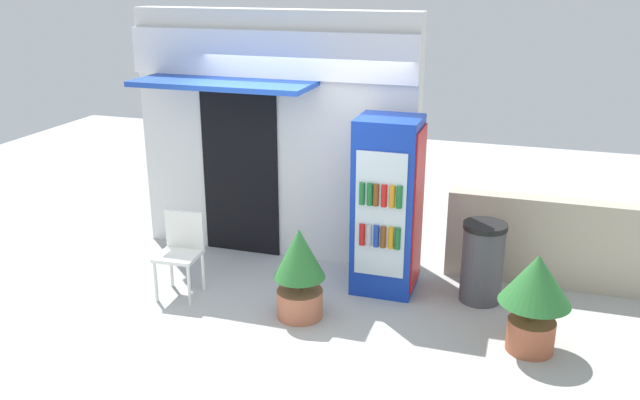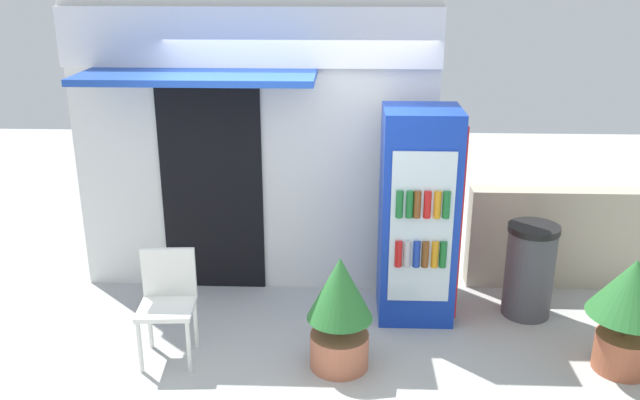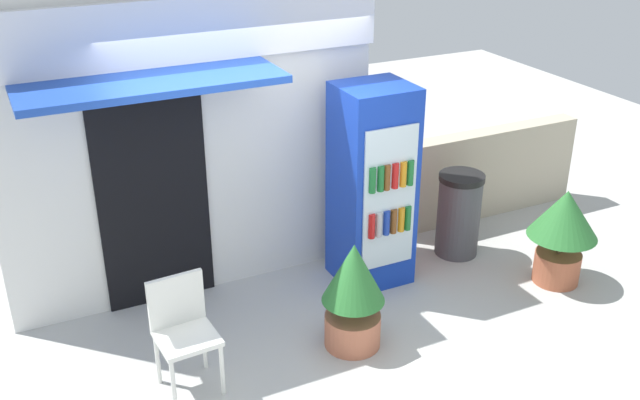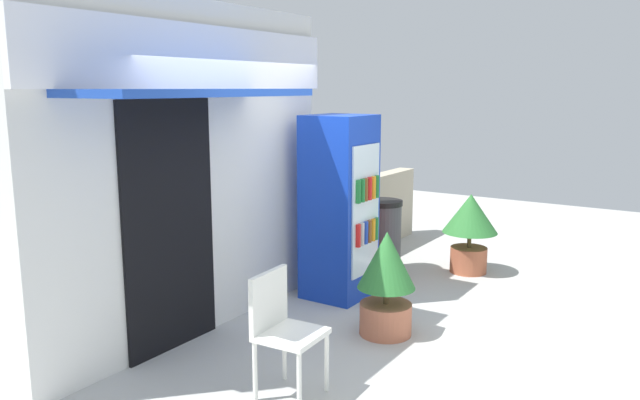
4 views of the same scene
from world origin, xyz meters
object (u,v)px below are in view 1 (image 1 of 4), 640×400
Objects in this scene: drink_cooler at (387,206)px; plastic_chair at (181,247)px; potted_plant_curbside at (535,292)px; trash_bin at (482,262)px; potted_plant_near_shop at (299,269)px.

drink_cooler is 2.13× the size of plastic_chair.
plastic_chair is at bearing 178.63° from potted_plant_curbside.
plastic_chair reaches higher than trash_bin.
potted_plant_curbside is at bearing 0.99° from potted_plant_near_shop.
potted_plant_curbside is at bearing -1.37° from plastic_chair.
plastic_chair is (-2.13, -0.80, -0.44)m from drink_cooler.
potted_plant_curbside reaches higher than trash_bin.
drink_cooler is 1.19m from trash_bin.
trash_bin is (1.76, 0.95, -0.08)m from potted_plant_near_shop.
drink_cooler is 2.01× the size of potted_plant_curbside.
drink_cooler reaches higher than plastic_chair.
plastic_chair is 0.95× the size of potted_plant_near_shop.
plastic_chair is 0.95× the size of potted_plant_curbside.
potted_plant_near_shop is 2.00m from trash_bin.
potted_plant_curbside is 1.09× the size of trash_bin.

